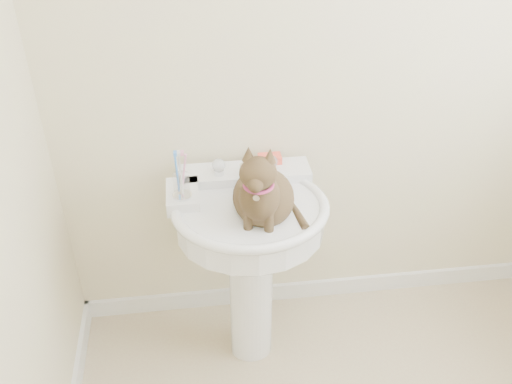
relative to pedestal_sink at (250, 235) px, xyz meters
name	(u,v)px	position (x,y,z in m)	size (l,w,h in m)	color
wall_back	(337,48)	(0.36, 0.29, 0.61)	(2.20, 0.00, 2.50)	beige
baseboard_back	(317,288)	(0.36, 0.28, -0.60)	(2.20, 0.02, 0.09)	white
pedestal_sink	(250,235)	(0.00, 0.00, 0.00)	(0.59, 0.58, 0.82)	white
faucet	(246,166)	(0.00, 0.15, 0.22)	(0.28, 0.12, 0.14)	silver
soap_bar	(270,159)	(0.11, 0.23, 0.19)	(0.09, 0.06, 0.03)	#E64C38
toothbrush_cup	(181,185)	(-0.24, 0.04, 0.22)	(0.07, 0.07, 0.18)	silver
cat	(263,195)	(0.04, -0.07, 0.23)	(0.24, 0.30, 0.44)	#4B3920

